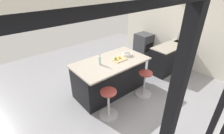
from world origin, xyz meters
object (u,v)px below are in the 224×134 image
at_px(stool_by_window, 144,84).
at_px(water_bottle, 100,60).
at_px(stool_middle, 109,104).
at_px(kitchen_island, 110,76).
at_px(apple_yellow, 119,57).
at_px(apple_green, 115,58).
at_px(cutting_board, 120,59).
at_px(oven_range, 143,44).
at_px(fruit_bowl, 127,54).

height_order(stool_by_window, water_bottle, water_bottle).
relative_size(stool_middle, water_bottle, 2.22).
height_order(kitchen_island, apple_yellow, apple_yellow).
relative_size(stool_middle, apple_green, 9.06).
relative_size(cutting_board, water_bottle, 1.15).
xyz_separation_m(apple_green, water_bottle, (0.43, -0.08, 0.06)).
distance_m(kitchen_island, stool_by_window, 0.95).
xyz_separation_m(cutting_board, water_bottle, (0.54, -0.12, 0.11)).
bearing_deg(stool_by_window, apple_green, -52.23).
distance_m(stool_by_window, apple_green, 1.05).
bearing_deg(stool_middle, apple_yellow, -144.43).
bearing_deg(apple_yellow, oven_range, -153.96).
bearing_deg(cutting_board, oven_range, -153.51).
bearing_deg(cutting_board, apple_green, -20.96).
xyz_separation_m(stool_middle, water_bottle, (-0.30, -0.71, 0.75)).
height_order(kitchen_island, fruit_bowl, fruit_bowl).
relative_size(oven_range, apple_green, 11.26).
xyz_separation_m(stool_by_window, water_bottle, (0.92, -0.71, 0.75)).
distance_m(stool_by_window, fruit_bowl, 0.93).
bearing_deg(stool_by_window, kitchen_island, -49.29).
height_order(cutting_board, apple_yellow, apple_yellow).
relative_size(oven_range, stool_middle, 1.24).
xyz_separation_m(oven_range, stool_middle, (3.28, 1.80, -0.10)).
distance_m(cutting_board, apple_green, 0.12).
bearing_deg(oven_range, apple_green, 24.78).
xyz_separation_m(stool_by_window, cutting_board, (0.38, -0.59, 0.64)).
xyz_separation_m(kitchen_island, apple_green, (-0.13, 0.09, 0.53)).
bearing_deg(apple_yellow, cutting_board, 54.73).
bearing_deg(water_bottle, kitchen_island, -179.06).
distance_m(oven_range, water_bottle, 3.24).
bearing_deg(water_bottle, apple_yellow, 171.60).
height_order(oven_range, kitchen_island, kitchen_island).
relative_size(stool_by_window, cutting_board, 1.93).
relative_size(stool_by_window, apple_yellow, 9.83).
relative_size(stool_by_window, stool_middle, 1.00).
relative_size(kitchen_island, water_bottle, 6.22).
bearing_deg(kitchen_island, water_bottle, 0.94).
bearing_deg(stool_by_window, water_bottle, -37.51).
height_order(kitchen_island, water_bottle, water_bottle).
relative_size(cutting_board, fruit_bowl, 1.46).
relative_size(stool_middle, apple_yellow, 9.83).
bearing_deg(water_bottle, stool_by_window, 142.49).
bearing_deg(water_bottle, fruit_bowl, 176.05).
relative_size(apple_yellow, water_bottle, 0.23).
relative_size(oven_range, stool_by_window, 1.24).
distance_m(oven_range, apple_green, 2.86).
bearing_deg(apple_yellow, stool_middle, 35.57).
bearing_deg(kitchen_island, apple_yellow, 161.07).
height_order(kitchen_island, stool_middle, kitchen_island).
xyz_separation_m(stool_by_window, fruit_bowl, (0.04, -0.65, 0.67)).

